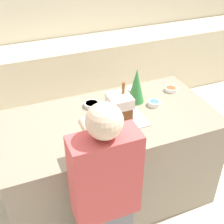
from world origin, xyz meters
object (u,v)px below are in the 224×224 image
object	(u,v)px
gingerbread_house	(120,108)
decorative_tree	(136,86)
candy_bowl_front_corner	(171,89)
candy_bowl_far_left	(134,90)
candy_bowl_near_tray_right	(154,103)
candy_bowl_center_rear	(92,104)
baking_tray	(119,122)
person	(106,204)

from	to	relation	value
gingerbread_house	decorative_tree	size ratio (longest dim) A/B	1.06
candy_bowl_front_corner	candy_bowl_far_left	xyz separation A→B (m)	(-0.34, 0.12, 0.00)
decorative_tree	candy_bowl_near_tray_right	distance (m)	0.22
gingerbread_house	candy_bowl_center_rear	xyz separation A→B (m)	(-0.13, 0.31, -0.12)
candy_bowl_front_corner	candy_bowl_near_tray_right	distance (m)	0.32
baking_tray	candy_bowl_far_left	world-z (taller)	candy_bowl_far_left
candy_bowl_front_corner	decorative_tree	bearing A→B (deg)	-173.83
gingerbread_house	decorative_tree	xyz separation A→B (m)	(0.27, 0.25, 0.02)
gingerbread_house	person	world-z (taller)	person
gingerbread_house	decorative_tree	bearing A→B (deg)	42.84
baking_tray	candy_bowl_far_left	xyz separation A→B (m)	(0.32, 0.40, 0.02)
decorative_tree	candy_bowl_far_left	bearing A→B (deg)	70.91
candy_bowl_far_left	candy_bowl_center_rear	size ratio (longest dim) A/B	0.98
candy_bowl_center_rear	candy_bowl_far_left	bearing A→B (deg)	11.41
candy_bowl_near_tray_right	candy_bowl_center_rear	xyz separation A→B (m)	(-0.52, 0.19, -0.00)
person	candy_bowl_near_tray_right	bearing A→B (deg)	45.37
candy_bowl_front_corner	gingerbread_house	bearing A→B (deg)	-156.28
candy_bowl_far_left	person	size ratio (longest dim) A/B	0.08
candy_bowl_front_corner	candy_bowl_center_rear	bearing A→B (deg)	178.24
baking_tray	gingerbread_house	xyz separation A→B (m)	(0.00, 0.00, 0.13)
candy_bowl_front_corner	baking_tray	bearing A→B (deg)	-156.28
decorative_tree	candy_bowl_front_corner	world-z (taller)	decorative_tree
gingerbread_house	person	size ratio (longest dim) A/B	0.21
gingerbread_house	person	distance (m)	0.78
gingerbread_house	candy_bowl_far_left	distance (m)	0.53
candy_bowl_center_rear	gingerbread_house	bearing A→B (deg)	-67.36
gingerbread_house	baking_tray	bearing A→B (deg)	-145.15
baking_tray	decorative_tree	world-z (taller)	decorative_tree
candy_bowl_front_corner	candy_bowl_center_rear	world-z (taller)	same
decorative_tree	candy_bowl_far_left	distance (m)	0.22
baking_tray	gingerbread_house	distance (m)	0.13
person	candy_bowl_center_rear	bearing A→B (deg)	75.98
person	candy_bowl_front_corner	bearing A→B (deg)	42.23
candy_bowl_center_rear	person	world-z (taller)	person
candy_bowl_far_left	candy_bowl_center_rear	world-z (taller)	candy_bowl_far_left
decorative_tree	candy_bowl_near_tray_right	xyz separation A→B (m)	(0.12, -0.12, -0.14)
candy_bowl_center_rear	person	distance (m)	1.00
candy_bowl_near_tray_right	person	size ratio (longest dim) A/B	0.07
decorative_tree	gingerbread_house	bearing A→B (deg)	-137.16
baking_tray	candy_bowl_near_tray_right	bearing A→B (deg)	17.60
person	baking_tray	bearing A→B (deg)	60.14
candy_bowl_front_corner	person	world-z (taller)	person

